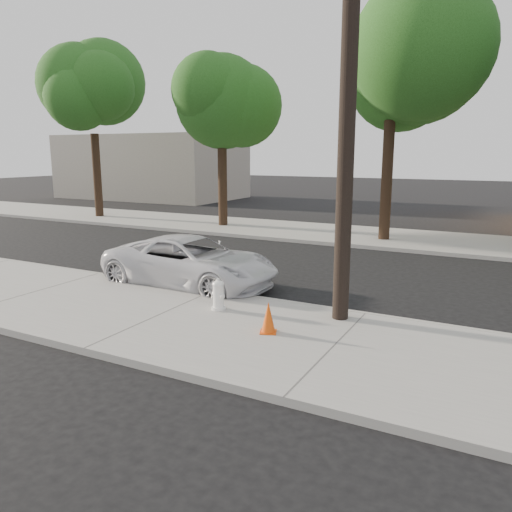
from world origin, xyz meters
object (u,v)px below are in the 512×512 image
police_cruiser (191,262)px  traffic_cone (268,318)px  fire_hydrant (218,295)px  utility_pole (348,98)px

police_cruiser → traffic_cone: police_cruiser is taller
police_cruiser → fire_hydrant: size_ratio=7.28×
traffic_cone → utility_pole: bearing=56.9°
fire_hydrant → traffic_cone: 1.83m
police_cruiser → utility_pole: bearing=-102.4°
police_cruiser → fire_hydrant: police_cruiser is taller
police_cruiser → fire_hydrant: (2.05, -1.85, -0.21)m
police_cruiser → traffic_cone: 4.55m
utility_pole → traffic_cone: utility_pole is taller
fire_hydrant → traffic_cone: fire_hydrant is taller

